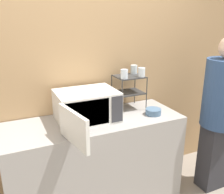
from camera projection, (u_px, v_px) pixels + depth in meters
wall_back at (82, 75)px, 2.59m from camera, size 8.00×0.06×2.60m
counter at (96, 162)px, 2.55m from camera, size 1.73×0.63×0.93m
microwave at (86, 106)px, 2.36m from camera, size 0.60×0.87×0.28m
dish_rack at (129, 85)px, 2.64m from camera, size 0.30×0.26×0.36m
glass_front_left at (124, 74)px, 2.48m from camera, size 0.07×0.07×0.09m
glass_back_right at (134, 69)px, 2.70m from camera, size 0.07×0.07×0.09m
glass_front_right at (142, 72)px, 2.56m from camera, size 0.07×0.07×0.09m
bowl at (153, 112)px, 2.53m from camera, size 0.16×0.16×0.06m
person at (221, 109)px, 2.64m from camera, size 0.41×0.41×1.71m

